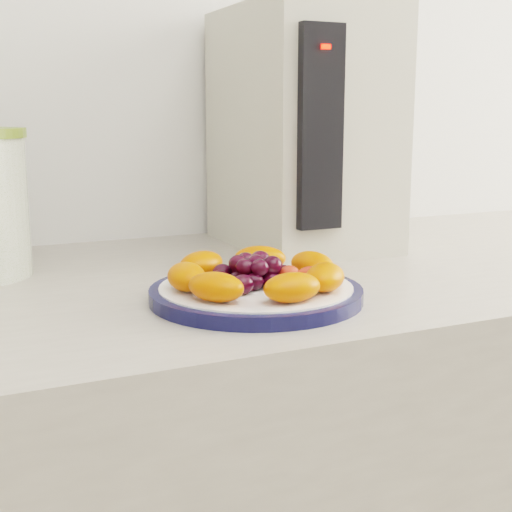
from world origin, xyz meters
name	(u,v)px	position (x,y,z in m)	size (l,w,h in m)	color
plate_rim	(256,294)	(-0.05, 1.06, 0.91)	(0.23, 0.23, 0.01)	#0E1137
plate_face	(256,293)	(-0.05, 1.06, 0.91)	(0.21, 0.21, 0.02)	white
appliance_body	(301,129)	(0.15, 1.34, 1.08)	(0.20, 0.28, 0.35)	#B6B19F
appliance_panel	(320,128)	(0.10, 1.19, 1.08)	(0.06, 0.02, 0.26)	black
appliance_led	(326,47)	(0.10, 1.18, 1.18)	(0.01, 0.01, 0.01)	#FF0C05
fruit_plate	(260,273)	(-0.05, 1.06, 0.93)	(0.20, 0.20, 0.04)	#D04000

